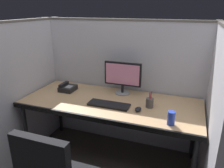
{
  "coord_description": "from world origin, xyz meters",
  "views": [
    {
      "loc": [
        0.76,
        -1.71,
        1.7
      ],
      "look_at": [
        0.0,
        0.35,
        0.92
      ],
      "focal_mm": 34.99,
      "sensor_mm": 36.0,
      "label": 1
    }
  ],
  "objects_px": {
    "monitor_center": "(123,76)",
    "soda_can": "(171,118)",
    "computer_mouse": "(138,109)",
    "pen_cup": "(150,103)",
    "desk": "(110,106)",
    "keyboard_main": "(109,105)",
    "desk_phone": "(67,88)"
  },
  "relations": [
    {
      "from": "keyboard_main",
      "to": "pen_cup",
      "type": "bearing_deg",
      "value": 15.25
    },
    {
      "from": "monitor_center",
      "to": "desk_phone",
      "type": "height_order",
      "value": "monitor_center"
    },
    {
      "from": "computer_mouse",
      "to": "desk_phone",
      "type": "xyz_separation_m",
      "value": [
        -0.94,
        0.24,
        0.02
      ]
    },
    {
      "from": "desk",
      "to": "soda_can",
      "type": "bearing_deg",
      "value": -22.11
    },
    {
      "from": "desk",
      "to": "keyboard_main",
      "type": "distance_m",
      "value": 0.12
    },
    {
      "from": "computer_mouse",
      "to": "soda_can",
      "type": "distance_m",
      "value": 0.37
    },
    {
      "from": "monitor_center",
      "to": "keyboard_main",
      "type": "height_order",
      "value": "monitor_center"
    },
    {
      "from": "pen_cup",
      "to": "computer_mouse",
      "type": "bearing_deg",
      "value": -125.98
    },
    {
      "from": "monitor_center",
      "to": "soda_can",
      "type": "relative_size",
      "value": 3.52
    },
    {
      "from": "soda_can",
      "to": "desk_phone",
      "type": "relative_size",
      "value": 0.64
    },
    {
      "from": "desk",
      "to": "keyboard_main",
      "type": "xyz_separation_m",
      "value": [
        0.02,
        -0.1,
        0.06
      ]
    },
    {
      "from": "monitor_center",
      "to": "pen_cup",
      "type": "height_order",
      "value": "monitor_center"
    },
    {
      "from": "pen_cup",
      "to": "desk_phone",
      "type": "bearing_deg",
      "value": 173.35
    },
    {
      "from": "monitor_center",
      "to": "computer_mouse",
      "type": "height_order",
      "value": "monitor_center"
    },
    {
      "from": "monitor_center",
      "to": "keyboard_main",
      "type": "xyz_separation_m",
      "value": [
        -0.03,
        -0.37,
        -0.2
      ]
    },
    {
      "from": "keyboard_main",
      "to": "desk_phone",
      "type": "relative_size",
      "value": 2.26
    },
    {
      "from": "keyboard_main",
      "to": "desk",
      "type": "bearing_deg",
      "value": 103.76
    },
    {
      "from": "pen_cup",
      "to": "soda_can",
      "type": "height_order",
      "value": "pen_cup"
    },
    {
      "from": "desk",
      "to": "soda_can",
      "type": "distance_m",
      "value": 0.72
    },
    {
      "from": "desk",
      "to": "desk_phone",
      "type": "relative_size",
      "value": 10.0
    },
    {
      "from": "computer_mouse",
      "to": "pen_cup",
      "type": "relative_size",
      "value": 0.59
    },
    {
      "from": "monitor_center",
      "to": "soda_can",
      "type": "height_order",
      "value": "monitor_center"
    },
    {
      "from": "computer_mouse",
      "to": "pen_cup",
      "type": "xyz_separation_m",
      "value": [
        0.09,
        0.12,
        0.03
      ]
    },
    {
      "from": "monitor_center",
      "to": "soda_can",
      "type": "distance_m",
      "value": 0.83
    },
    {
      "from": "soda_can",
      "to": "desk_phone",
      "type": "height_order",
      "value": "soda_can"
    },
    {
      "from": "desk_phone",
      "to": "keyboard_main",
      "type": "bearing_deg",
      "value": -20.09
    },
    {
      "from": "desk",
      "to": "computer_mouse",
      "type": "relative_size",
      "value": 19.79
    },
    {
      "from": "pen_cup",
      "to": "soda_can",
      "type": "bearing_deg",
      "value": -49.63
    },
    {
      "from": "monitor_center",
      "to": "desk_phone",
      "type": "bearing_deg",
      "value": -168.1
    },
    {
      "from": "desk",
      "to": "pen_cup",
      "type": "height_order",
      "value": "pen_cup"
    },
    {
      "from": "monitor_center",
      "to": "soda_can",
      "type": "xyz_separation_m",
      "value": [
        0.61,
        -0.54,
        -0.15
      ]
    },
    {
      "from": "keyboard_main",
      "to": "pen_cup",
      "type": "xyz_separation_m",
      "value": [
        0.4,
        0.11,
        0.04
      ]
    }
  ]
}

